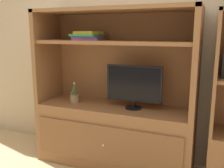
{
  "coord_description": "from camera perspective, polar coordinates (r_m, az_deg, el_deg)",
  "views": [
    {
      "loc": [
        0.97,
        -2.03,
        1.45
      ],
      "look_at": [
        0.0,
        0.35,
        0.92
      ],
      "focal_mm": 40.66,
      "sensor_mm": 36.0,
      "label": 1
    }
  ],
  "objects": [
    {
      "name": "media_console",
      "position": [
        2.79,
        0.45,
        -7.74
      ],
      "size": [
        1.69,
        0.56,
        1.68
      ],
      "color": "brown",
      "rests_on": "ground_plane"
    },
    {
      "name": "magazine_stack",
      "position": [
        2.75,
        -5.33,
        10.72
      ],
      "size": [
        0.31,
        0.33,
        0.09
      ],
      "color": "purple",
      "rests_on": "media_console"
    },
    {
      "name": "painted_rear_wall",
      "position": [
        2.95,
        2.99,
        10.65
      ],
      "size": [
        6.0,
        0.1,
        2.8
      ],
      "primitive_type": "cube",
      "color": "tan",
      "rests_on": "ground_plane"
    },
    {
      "name": "potted_plant",
      "position": [
        2.89,
        -8.39,
        -3.2
      ],
      "size": [
        0.1,
        0.1,
        0.25
      ],
      "color": "#8C7251",
      "rests_on": "media_console"
    },
    {
      "name": "tv_monitor",
      "position": [
        2.6,
        4.92,
        -0.27
      ],
      "size": [
        0.58,
        0.17,
        0.45
      ],
      "color": "black",
      "rests_on": "media_console"
    }
  ]
}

